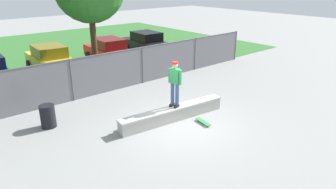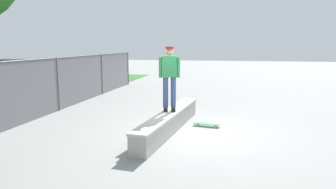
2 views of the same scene
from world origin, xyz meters
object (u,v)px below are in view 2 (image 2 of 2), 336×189
(concrete_ledge, at_px, (170,121))
(skateboard, at_px, (207,124))
(skateboarder, at_px, (169,75))
(car_black, at_px, (10,75))

(concrete_ledge, height_order, skateboard, concrete_ledge)
(skateboard, bearing_deg, concrete_ledge, 124.73)
(skateboarder, xyz_separation_m, car_black, (6.04, 10.03, -0.75))
(concrete_ledge, height_order, skateboarder, skateboarder)
(concrete_ledge, bearing_deg, skateboard, -55.27)
(concrete_ledge, bearing_deg, car_black, 58.56)
(concrete_ledge, xyz_separation_m, skateboarder, (0.11, 0.03, 1.31))
(skateboarder, distance_m, skateboard, 1.92)
(skateboard, bearing_deg, skateboarder, 119.36)
(skateboarder, bearing_deg, car_black, 58.94)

